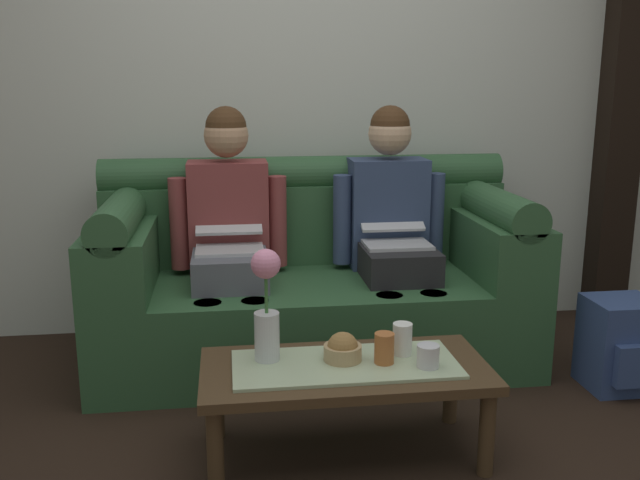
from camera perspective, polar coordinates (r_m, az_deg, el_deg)
back_wall_patterned at (r=3.79m, az=-1.73°, el=14.66°), size 6.00×0.12×2.90m
timber_pillar at (r=4.24m, az=23.68°, el=13.43°), size 0.20×0.20×2.90m
couch at (r=3.40m, az=-0.66°, el=-3.51°), size 2.03×0.88×0.96m
person_left at (r=3.30m, az=-7.47°, el=0.98°), size 0.56×0.67×1.22m
person_right at (r=3.40m, az=5.95°, el=1.35°), size 0.56×0.67×1.22m
coffee_table at (r=2.53m, az=2.07°, el=-11.14°), size 1.02×0.49×0.36m
flower_vase at (r=2.47m, az=-4.42°, el=-5.27°), size 0.11×0.11×0.41m
snack_bowl at (r=2.52m, az=1.87°, el=-8.98°), size 0.14×0.14×0.11m
cup_near_left at (r=2.49m, az=8.85°, el=-9.38°), size 0.08×0.08×0.08m
cup_near_right at (r=2.57m, az=6.77°, el=-8.07°), size 0.07×0.07×0.12m
cup_far_center at (r=2.50m, az=5.29°, el=-8.83°), size 0.07×0.07×0.11m
backpack_right at (r=3.37m, az=23.39°, el=-7.90°), size 0.29×0.31×0.41m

